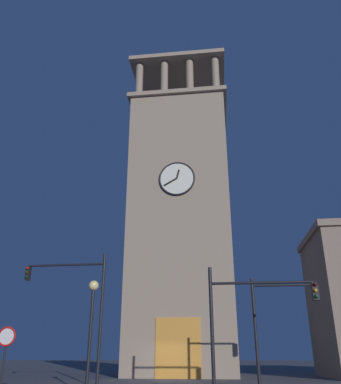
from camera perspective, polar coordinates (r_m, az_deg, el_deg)
The scene contains 7 objects.
ground_plane at distance 28.20m, azimuth -0.76°, elevation -25.24°, with size 200.00×200.00×0.00m, color #4C4C51.
clocktower at distance 34.83m, azimuth 1.51°, elevation -4.18°, with size 8.95×7.00×30.29m.
traffic_signal_near at distance 23.07m, azimuth -13.05°, elevation -14.22°, with size 4.59×0.41×6.80m.
traffic_signal_mid at distance 21.98m, azimuth 14.86°, elevation -16.23°, with size 3.40×0.41×5.24m.
traffic_signal_far at distance 18.39m, azimuth 11.07°, elevation -15.85°, with size 4.67×0.41×5.21m.
street_lamp at distance 18.52m, azimuth -11.12°, elevation -16.38°, with size 0.44×0.44×4.61m.
no_horn_sign at distance 18.47m, azimuth -22.35°, elevation -19.06°, with size 0.78×0.14×2.60m.
Camera 1 is at (-3.75, 27.91, 1.53)m, focal length 37.50 mm.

